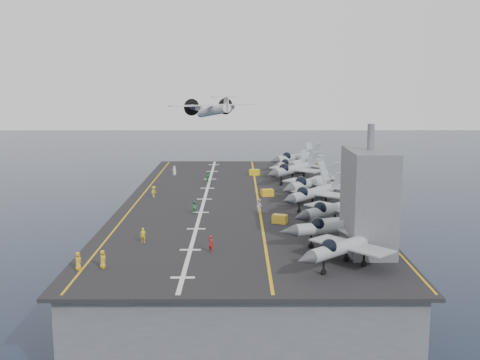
{
  "coord_description": "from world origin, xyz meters",
  "views": [
    {
      "loc": [
        -0.25,
        -99.02,
        30.76
      ],
      "look_at": [
        0.0,
        4.0,
        13.0
      ],
      "focal_mm": 45.0,
      "sensor_mm": 36.0,
      "label": 1
    }
  ],
  "objects_px": {
    "transport_plane": "(213,111)",
    "tow_cart_a": "(280,219)",
    "fighter_jet_0": "(347,245)",
    "island_superstructure": "(369,188)"
  },
  "relations": [
    {
      "from": "tow_cart_a",
      "to": "transport_plane",
      "type": "xyz_separation_m",
      "value": [
        -12.5,
        77.69,
        10.85
      ]
    },
    {
      "from": "fighter_jet_0",
      "to": "transport_plane",
      "type": "relative_size",
      "value": 0.56
    },
    {
      "from": "transport_plane",
      "to": "tow_cart_a",
      "type": "bearing_deg",
      "value": -80.86
    },
    {
      "from": "island_superstructure",
      "to": "transport_plane",
      "type": "xyz_separation_m",
      "value": [
        -21.95,
        91.05,
        3.95
      ]
    },
    {
      "from": "island_superstructure",
      "to": "fighter_jet_0",
      "type": "distance_m",
      "value": 8.83
    },
    {
      "from": "fighter_jet_0",
      "to": "tow_cart_a",
      "type": "bearing_deg",
      "value": 106.76
    },
    {
      "from": "island_superstructure",
      "to": "transport_plane",
      "type": "relative_size",
      "value": 0.5
    },
    {
      "from": "island_superstructure",
      "to": "fighter_jet_0",
      "type": "height_order",
      "value": "island_superstructure"
    },
    {
      "from": "fighter_jet_0",
      "to": "transport_plane",
      "type": "height_order",
      "value": "transport_plane"
    },
    {
      "from": "fighter_jet_0",
      "to": "transport_plane",
      "type": "bearing_deg",
      "value": 100.72
    }
  ]
}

